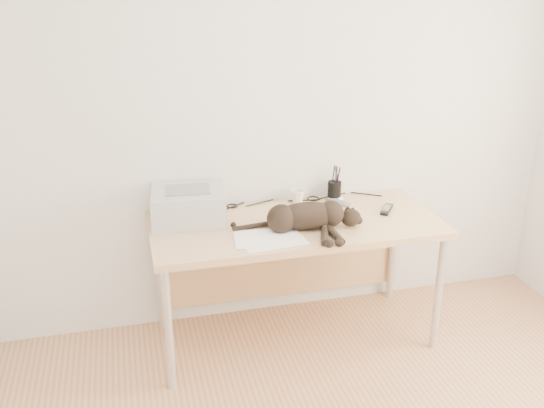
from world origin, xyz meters
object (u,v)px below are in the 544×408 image
object	(u,v)px
mouse	(338,196)
desk	(291,238)
printer	(188,205)
cat	(304,218)
pen_cup	(334,190)
mug	(297,196)

from	to	relation	value
mouse	desk	bearing A→B (deg)	-132.85
printer	cat	xyz separation A→B (m)	(0.58, -0.28, -0.02)
pen_cup	mouse	bearing A→B (deg)	-12.40
desk	mug	size ratio (longest dim) A/B	18.17
desk	printer	distance (m)	0.62
desk	mug	xyz separation A→B (m)	(0.09, 0.19, 0.17)
desk	mouse	bearing A→B (deg)	29.05
cat	pen_cup	distance (m)	0.50
cat	mug	world-z (taller)	cat
cat	printer	bearing A→B (deg)	160.76
desk	cat	size ratio (longest dim) A/B	2.31
mug	desk	bearing A→B (deg)	-115.16
mug	pen_cup	size ratio (longest dim) A/B	0.42
desk	mouse	xyz separation A→B (m)	(0.35, 0.19, 0.15)
pen_cup	desk	bearing A→B (deg)	-148.49
printer	cat	world-z (taller)	printer
printer	mug	xyz separation A→B (m)	(0.66, 0.11, -0.05)
desk	printer	bearing A→B (deg)	171.64
cat	pen_cup	size ratio (longest dim) A/B	3.32
mug	mouse	xyz separation A→B (m)	(0.26, 0.00, -0.02)
mug	mouse	size ratio (longest dim) A/B	0.77
pen_cup	mouse	distance (m)	0.05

